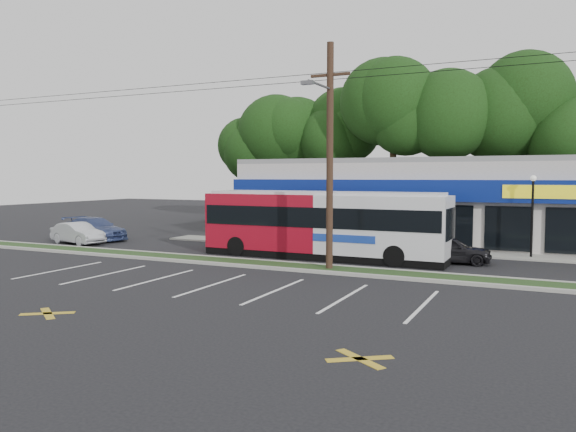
# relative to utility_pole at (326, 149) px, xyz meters

# --- Properties ---
(ground) EXTENTS (120.00, 120.00, 0.00)m
(ground) POSITION_rel_utility_pole_xyz_m (-2.83, -0.93, -5.41)
(ground) COLOR black
(ground) RESTS_ON ground
(grass_strip) EXTENTS (40.00, 1.60, 0.12)m
(grass_strip) POSITION_rel_utility_pole_xyz_m (-2.83, 0.07, -5.35)
(grass_strip) COLOR #223A18
(grass_strip) RESTS_ON ground
(curb_south) EXTENTS (40.00, 0.25, 0.14)m
(curb_south) POSITION_rel_utility_pole_xyz_m (-2.83, -0.78, -5.34)
(curb_south) COLOR #9E9E93
(curb_south) RESTS_ON ground
(curb_north) EXTENTS (40.00, 0.25, 0.14)m
(curb_north) POSITION_rel_utility_pole_xyz_m (-2.83, 0.92, -5.34)
(curb_north) COLOR #9E9E93
(curb_north) RESTS_ON ground
(sidewalk) EXTENTS (32.00, 2.20, 0.10)m
(sidewalk) POSITION_rel_utility_pole_xyz_m (2.17, 8.07, -5.36)
(sidewalk) COLOR #9E9E93
(sidewalk) RESTS_ON ground
(strip_mall) EXTENTS (25.00, 12.55, 5.30)m
(strip_mall) POSITION_rel_utility_pole_xyz_m (2.67, 14.99, -2.76)
(strip_mall) COLOR #B9B3AB
(strip_mall) RESTS_ON ground
(utility_pole) EXTENTS (50.00, 2.77, 10.00)m
(utility_pole) POSITION_rel_utility_pole_xyz_m (0.00, 0.00, 0.00)
(utility_pole) COLOR black
(utility_pole) RESTS_ON ground
(lamp_post) EXTENTS (0.30, 0.30, 4.25)m
(lamp_post) POSITION_rel_utility_pole_xyz_m (8.17, 7.87, -2.74)
(lamp_post) COLOR black
(lamp_post) RESTS_ON ground
(tree_line) EXTENTS (46.76, 6.76, 11.83)m
(tree_line) POSITION_rel_utility_pole_xyz_m (1.17, 25.07, 3.00)
(tree_line) COLOR black
(tree_line) RESTS_ON ground
(metrobus) EXTENTS (12.76, 2.79, 3.42)m
(metrobus) POSITION_rel_utility_pole_xyz_m (-1.52, 3.57, -3.60)
(metrobus) COLOR maroon
(metrobus) RESTS_ON ground
(car_dark) EXTENTS (4.17, 2.18, 1.35)m
(car_dark) POSITION_rel_utility_pole_xyz_m (4.60, 4.57, -4.74)
(car_dark) COLOR black
(car_dark) RESTS_ON ground
(car_silver) EXTENTS (4.24, 2.20, 1.33)m
(car_silver) POSITION_rel_utility_pole_xyz_m (-17.51, 2.62, -4.75)
(car_silver) COLOR #B5B8BE
(car_silver) RESTS_ON ground
(car_blue) EXTENTS (5.46, 3.13, 1.49)m
(car_blue) POSITION_rel_utility_pole_xyz_m (-18.15, 4.73, -4.67)
(car_blue) COLOR navy
(car_blue) RESTS_ON ground
(pedestrian_a) EXTENTS (0.65, 0.47, 1.66)m
(pedestrian_a) POSITION_rel_utility_pole_xyz_m (-0.83, 6.64, -4.58)
(pedestrian_a) COLOR white
(pedestrian_a) RESTS_ON ground
(pedestrian_b) EXTENTS (0.84, 0.70, 1.57)m
(pedestrian_b) POSITION_rel_utility_pole_xyz_m (-0.45, 7.57, -4.63)
(pedestrian_b) COLOR beige
(pedestrian_b) RESTS_ON ground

